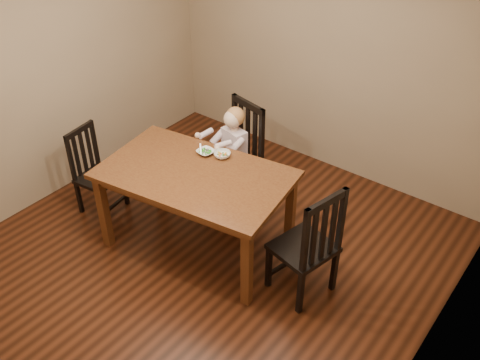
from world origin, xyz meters
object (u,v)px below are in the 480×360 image
Objects in this scene: chair_child at (237,157)px; chair_left at (95,172)px; bowl_veg at (222,155)px; chair_right at (309,246)px; dining_table at (195,182)px; toddler at (233,147)px; bowl_peas at (206,152)px.

chair_child reaches higher than chair_left.
chair_right is at bearing -12.30° from bowl_veg.
chair_child is 1.46m from chair_right.
bowl_veg reaches higher than dining_table.
chair_left is at bearing 54.14° from toddler.
toddler is (-0.16, 0.74, -0.06)m from dining_table.
dining_table is at bearing 112.98° from chair_child.
bowl_veg is at bearing 90.58° from chair_right.
toddler is at bearing 115.56° from bowl_veg.
chair_right is (1.28, -0.69, -0.01)m from chair_child.
toddler reaches higher than bowl_peas.
bowl_veg reaches higher than bowl_peas.
chair_child is at bearing 100.38° from dining_table.
chair_right is at bearing 166.47° from toddler.
chair_child is 1.96× the size of toddler.
chair_right is 1.18m from bowl_veg.
bowl_peas is at bearing 104.95° from chair_child.
toddler is (-0.01, -0.06, 0.14)m from chair_child.
chair_child reaches higher than bowl_peas.
chair_left reaches higher than dining_table.
dining_table is 11.65× the size of bowl_peas.
bowl_peas is at bearing 106.02° from chair_left.
chair_child is at bearing 92.35° from bowl_peas.
bowl_veg is at bearing 128.16° from toddler.
dining_table is 1.16m from chair_right.
dining_table is at bearing -95.02° from bowl_veg.
chair_child is 1.45m from chair_left.
dining_table is 1.64× the size of chair_right.
chair_child reaches higher than chair_right.
toddler is 3.69× the size of bowl_peas.
chair_right reaches higher than bowl_peas.
toddler is at bearing 90.00° from chair_child.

